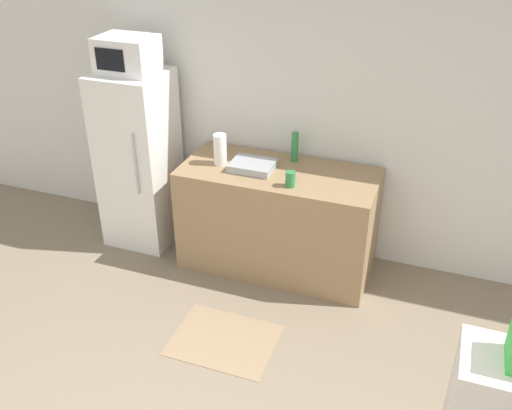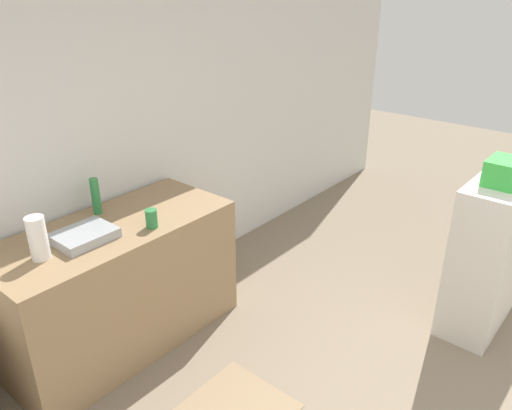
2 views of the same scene
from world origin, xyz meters
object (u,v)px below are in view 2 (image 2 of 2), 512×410
(bottle_short, at_px, (151,219))
(paper_towel_roll, at_px, (38,238))
(bottle_tall, at_px, (96,196))
(basket, at_px, (504,172))

(bottle_short, distance_m, paper_towel_roll, 0.68)
(bottle_tall, distance_m, paper_towel_roll, 0.61)
(bottle_tall, bearing_deg, basket, -50.62)
(bottle_tall, height_order, paper_towel_roll, paper_towel_roll)
(bottle_tall, height_order, bottle_short, bottle_tall)
(bottle_tall, height_order, basket, basket)
(bottle_short, bearing_deg, bottle_tall, 102.74)
(basket, bearing_deg, bottle_tall, 129.38)
(bottle_short, bearing_deg, basket, -45.44)
(bottle_short, xyz_separation_m, paper_towel_roll, (-0.65, 0.18, 0.07))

